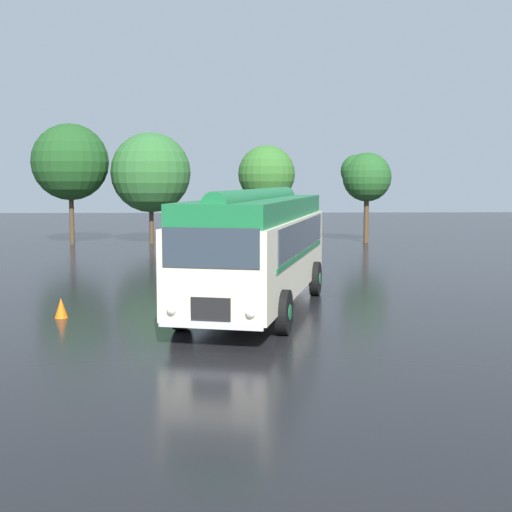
{
  "coord_description": "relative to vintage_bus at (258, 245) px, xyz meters",
  "views": [
    {
      "loc": [
        -0.28,
        -20.02,
        3.76
      ],
      "look_at": [
        0.5,
        1.77,
        1.4
      ],
      "focal_mm": 50.0,
      "sensor_mm": 36.0,
      "label": 1
    }
  ],
  "objects": [
    {
      "name": "tree_centre",
      "position": [
        1.32,
        20.73,
        2.16
      ],
      "size": [
        3.26,
        3.26,
        5.69
      ],
      "color": "#4C3823",
      "rests_on": "ground"
    },
    {
      "name": "ground_plane",
      "position": [
        -0.49,
        -0.26,
        -1.89
      ],
      "size": [
        120.0,
        120.0,
        0.0
      ],
      "primitive_type": "plane",
      "color": "black"
    },
    {
      "name": "tree_right_of_centre",
      "position": [
        7.11,
        21.55,
        2.05
      ],
      "size": [
        2.95,
        2.87,
        5.31
      ],
      "color": "#4C3823",
      "rests_on": "ground"
    },
    {
      "name": "traffic_cone",
      "position": [
        -5.39,
        -1.02,
        -1.62
      ],
      "size": [
        0.36,
        0.36,
        0.55
      ],
      "primitive_type": "cone",
      "color": "orange",
      "rests_on": "ground"
    },
    {
      "name": "vintage_bus",
      "position": [
        0.0,
        0.0,
        0.0
      ],
      "size": [
        4.86,
        10.38,
        3.49
      ],
      "color": "beige",
      "rests_on": "ground"
    },
    {
      "name": "car_mid_right",
      "position": [
        2.29,
        13.73,
        -1.05
      ],
      "size": [
        2.07,
        4.26,
        1.66
      ],
      "color": "silver",
      "rests_on": "ground"
    },
    {
      "name": "tree_far_left",
      "position": [
        -9.8,
        21.16,
        2.82
      ],
      "size": [
        4.38,
        4.38,
        6.92
      ],
      "color": "#4C3823",
      "rests_on": "ground"
    },
    {
      "name": "car_mid_left",
      "position": [
        -0.08,
        13.61,
        -1.05
      ],
      "size": [
        2.09,
        4.27,
        1.66
      ],
      "color": "black",
      "rests_on": "ground"
    },
    {
      "name": "tree_left_of_centre",
      "position": [
        -5.26,
        21.57,
        2.29
      ],
      "size": [
        4.63,
        4.63,
        6.45
      ],
      "color": "#4C3823",
      "rests_on": "ground"
    },
    {
      "name": "car_near_left",
      "position": [
        -3.03,
        13.04,
        -1.05
      ],
      "size": [
        2.12,
        4.28,
        1.66
      ],
      "color": "black",
      "rests_on": "ground"
    }
  ]
}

